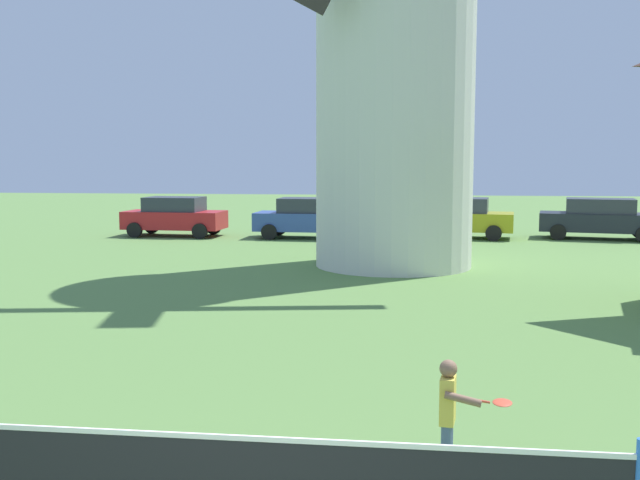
{
  "coord_description": "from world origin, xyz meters",
  "views": [
    {
      "loc": [
        1.18,
        -3.56,
        3.03
      ],
      "look_at": [
        0.3,
        3.55,
        2.24
      ],
      "focal_mm": 40.97,
      "sensor_mm": 36.0,
      "label": 1
    }
  ],
  "objects_px": {
    "tennis_net": "(287,477)",
    "parked_car_black": "(600,218)",
    "parked_car_red": "(175,216)",
    "parked_car_blue": "(310,217)",
    "player_far": "(450,410)",
    "windmill": "(396,7)",
    "parked_car_mustard": "(455,217)"
  },
  "relations": [
    {
      "from": "tennis_net",
      "to": "parked_car_black",
      "type": "relative_size",
      "value": 1.09
    },
    {
      "from": "parked_car_red",
      "to": "parked_car_blue",
      "type": "bearing_deg",
      "value": -1.22
    },
    {
      "from": "tennis_net",
      "to": "player_far",
      "type": "height_order",
      "value": "player_far"
    },
    {
      "from": "windmill",
      "to": "parked_car_red",
      "type": "relative_size",
      "value": 3.72
    },
    {
      "from": "windmill",
      "to": "parked_car_black",
      "type": "xyz_separation_m",
      "value": [
        7.69,
        8.07,
        -6.43
      ]
    },
    {
      "from": "windmill",
      "to": "parked_car_blue",
      "type": "bearing_deg",
      "value": 115.51
    },
    {
      "from": "parked_car_mustard",
      "to": "parked_car_black",
      "type": "distance_m",
      "value": 5.48
    },
    {
      "from": "parked_car_blue",
      "to": "parked_car_mustard",
      "type": "height_order",
      "value": "same"
    },
    {
      "from": "player_far",
      "to": "windmill",
      "type": "bearing_deg",
      "value": 93.56
    },
    {
      "from": "tennis_net",
      "to": "parked_car_black",
      "type": "xyz_separation_m",
      "value": [
        8.11,
        23.84,
        0.13
      ]
    },
    {
      "from": "parked_car_blue",
      "to": "parked_car_black",
      "type": "relative_size",
      "value": 0.93
    },
    {
      "from": "windmill",
      "to": "tennis_net",
      "type": "height_order",
      "value": "windmill"
    },
    {
      "from": "windmill",
      "to": "parked_car_blue",
      "type": "distance_m",
      "value": 10.12
    },
    {
      "from": "parked_car_red",
      "to": "parked_car_black",
      "type": "bearing_deg",
      "value": 3.11
    },
    {
      "from": "player_far",
      "to": "parked_car_black",
      "type": "height_order",
      "value": "parked_car_black"
    },
    {
      "from": "parked_car_mustard",
      "to": "parked_car_black",
      "type": "xyz_separation_m",
      "value": [
        5.48,
        0.16,
        -0.0
      ]
    },
    {
      "from": "windmill",
      "to": "tennis_net",
      "type": "xyz_separation_m",
      "value": [
        -0.42,
        -15.77,
        -6.55
      ]
    },
    {
      "from": "player_far",
      "to": "parked_car_blue",
      "type": "relative_size",
      "value": 0.26
    },
    {
      "from": "tennis_net",
      "to": "parked_car_blue",
      "type": "relative_size",
      "value": 1.17
    },
    {
      "from": "player_far",
      "to": "parked_car_mustard",
      "type": "height_order",
      "value": "parked_car_mustard"
    },
    {
      "from": "windmill",
      "to": "player_far",
      "type": "distance_m",
      "value": 15.52
    },
    {
      "from": "tennis_net",
      "to": "parked_car_black",
      "type": "height_order",
      "value": "parked_car_black"
    },
    {
      "from": "parked_car_red",
      "to": "parked_car_blue",
      "type": "height_order",
      "value": "same"
    },
    {
      "from": "parked_car_blue",
      "to": "parked_car_black",
      "type": "xyz_separation_m",
      "value": [
        11.06,
        1.02,
        0.0
      ]
    },
    {
      "from": "parked_car_red",
      "to": "parked_car_black",
      "type": "relative_size",
      "value": 0.86
    },
    {
      "from": "player_far",
      "to": "parked_car_black",
      "type": "distance_m",
      "value": 23.13
    },
    {
      "from": "windmill",
      "to": "parked_car_mustard",
      "type": "distance_m",
      "value": 10.43
    },
    {
      "from": "player_far",
      "to": "parked_car_red",
      "type": "xyz_separation_m",
      "value": [
        -9.72,
        21.2,
        0.16
      ]
    },
    {
      "from": "player_far",
      "to": "parked_car_black",
      "type": "xyz_separation_m",
      "value": [
        6.82,
        22.1,
        0.17
      ]
    },
    {
      "from": "tennis_net",
      "to": "parked_car_red",
      "type": "relative_size",
      "value": 1.26
    },
    {
      "from": "parked_car_blue",
      "to": "parked_car_red",
      "type": "bearing_deg",
      "value": 178.78
    },
    {
      "from": "windmill",
      "to": "player_far",
      "type": "bearing_deg",
      "value": -86.44
    }
  ]
}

